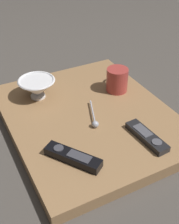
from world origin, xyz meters
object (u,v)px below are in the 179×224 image
Objects in this scene: cereal_bowl at (37,87)px; tv_remote_near at (147,137)px; tv_remote_far at (73,157)px; teaspoon at (95,121)px; coffee_mug at (117,80)px.

tv_remote_near is at bearing 29.68° from cereal_bowl.
cereal_bowl is at bearing 176.30° from tv_remote_far.
cereal_bowl is 0.98× the size of teaspoon.
cereal_bowl is 1.28× the size of coffee_mug.
coffee_mug reaches higher than teaspoon.
tv_remote_far is (0.37, -0.02, -0.03)m from cereal_bowl.
tv_remote_far is (-0.02, -0.25, 0.00)m from tv_remote_near.
tv_remote_near is at bearing 36.39° from teaspoon.
tv_remote_near is 0.25m from tv_remote_far.
coffee_mug reaches higher than tv_remote_far.
cereal_bowl is 0.83× the size of tv_remote_near.
teaspoon is 0.18m from tv_remote_near.
teaspoon is at bearing 131.96° from tv_remote_far.
cereal_bowl is 0.27m from teaspoon.
coffee_mug reaches higher than cereal_bowl.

